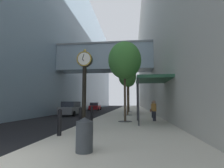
% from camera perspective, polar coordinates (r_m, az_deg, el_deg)
% --- Properties ---
extents(ground_plane, '(110.00, 110.00, 0.00)m').
position_cam_1_polar(ground_plane, '(31.25, 0.11, -9.03)').
color(ground_plane, black).
rests_on(ground_plane, ground).
extents(sidewalk_right, '(6.34, 80.00, 0.14)m').
position_cam_1_polar(sidewalk_right, '(34.03, 6.08, -8.63)').
color(sidewalk_right, beige).
rests_on(sidewalk_right, ground).
extents(building_block_left, '(22.24, 80.00, 26.37)m').
position_cam_1_polar(building_block_left, '(38.69, -16.12, 11.52)').
color(building_block_left, '#849EB2').
rests_on(building_block_left, ground).
extents(building_block_right, '(9.00, 80.00, 29.79)m').
position_cam_1_polar(building_block_right, '(37.18, 18.15, 15.18)').
color(building_block_right, '#B7B2A8').
rests_on(building_block_right, ground).
extents(street_clock, '(0.84, 0.55, 4.42)m').
position_cam_1_polar(street_clock, '(9.46, -9.10, -0.37)').
color(street_clock, black).
rests_on(street_clock, sidewalk_right).
extents(bollard_nearest, '(0.21, 0.21, 1.20)m').
position_cam_1_polar(bollard_nearest, '(8.45, -16.85, -11.73)').
color(bollard_nearest, black).
rests_on(bollard_nearest, sidewalk_right).
extents(bollard_second, '(0.21, 0.21, 1.20)m').
position_cam_1_polar(bollard_second, '(11.39, -10.40, -10.34)').
color(bollard_second, black).
rests_on(bollard_second, sidewalk_right).
extents(bollard_third, '(0.21, 0.21, 1.20)m').
position_cam_1_polar(bollard_third, '(14.42, -6.66, -9.47)').
color(bollard_third, black).
rests_on(bollard_third, sidewalk_right).
extents(street_tree_near, '(2.67, 2.67, 6.44)m').
position_cam_1_polar(street_tree_near, '(14.29, 4.18, 7.68)').
color(street_tree_near, '#333335').
rests_on(street_tree_near, sidewalk_right).
extents(street_tree_mid_near, '(2.11, 2.11, 5.79)m').
position_cam_1_polar(street_tree_mid_near, '(20.93, 5.07, 2.34)').
color(street_tree_mid_near, '#333335').
rests_on(street_tree_mid_near, sidewalk_right).
extents(street_tree_mid_far, '(2.19, 2.19, 6.47)m').
position_cam_1_polar(street_tree_mid_far, '(27.78, 5.50, 1.58)').
color(street_tree_mid_far, '#333335').
rests_on(street_tree_mid_far, sidewalk_right).
extents(trash_bin, '(0.53, 0.53, 1.05)m').
position_cam_1_polar(trash_bin, '(5.58, -9.04, -15.90)').
color(trash_bin, '#383D42').
rests_on(trash_bin, sidewalk_right).
extents(pedestrian_walking, '(0.46, 0.36, 1.58)m').
position_cam_1_polar(pedestrian_walking, '(17.53, 13.23, -8.08)').
color(pedestrian_walking, '#23232D').
rests_on(pedestrian_walking, sidewalk_right).
extents(pedestrian_by_clock, '(0.46, 0.46, 1.65)m').
position_cam_1_polar(pedestrian_by_clock, '(14.65, 13.70, -8.32)').
color(pedestrian_by_clock, '#23232D').
rests_on(pedestrian_by_clock, sidewalk_right).
extents(storefront_awning, '(2.40, 3.60, 3.30)m').
position_cam_1_polar(storefront_awning, '(13.27, 13.01, 1.23)').
color(storefront_awning, '#235138').
rests_on(storefront_awning, sidewalk_right).
extents(car_red_near, '(2.19, 4.25, 1.59)m').
position_cam_1_polar(car_red_near, '(36.34, -5.59, -7.35)').
color(car_red_near, '#AD191E').
rests_on(car_red_near, ground).
extents(car_grey_mid, '(2.10, 4.69, 1.73)m').
position_cam_1_polar(car_grey_mid, '(22.68, -13.12, -7.90)').
color(car_grey_mid, slate).
rests_on(car_grey_mid, ground).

